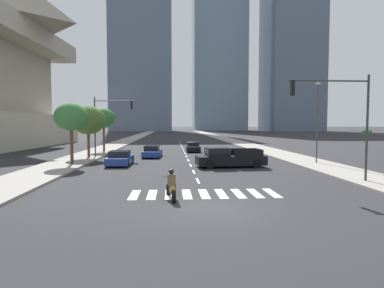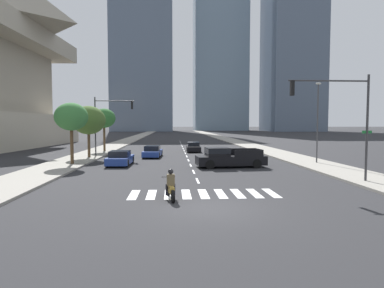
% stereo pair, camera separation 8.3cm
% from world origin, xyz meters
% --- Properties ---
extents(ground_plane, '(800.00, 800.00, 0.00)m').
position_xyz_m(ground_plane, '(0.00, 0.00, 0.00)').
color(ground_plane, '#28282B').
extents(sidewalk_east, '(4.00, 260.00, 0.15)m').
position_xyz_m(sidewalk_east, '(11.17, 30.00, 0.07)').
color(sidewalk_east, gray).
rests_on(sidewalk_east, ground).
extents(sidewalk_west, '(4.00, 260.00, 0.15)m').
position_xyz_m(sidewalk_west, '(-11.17, 30.00, 0.07)').
color(sidewalk_west, gray).
rests_on(sidewalk_west, ground).
extents(crosswalk_near, '(7.65, 2.38, 0.01)m').
position_xyz_m(crosswalk_near, '(-0.00, 3.01, 0.00)').
color(crosswalk_near, silver).
rests_on(crosswalk_near, ground).
extents(lane_divider_center, '(0.14, 50.00, 0.01)m').
position_xyz_m(lane_divider_center, '(0.00, 31.01, 0.00)').
color(lane_divider_center, silver).
rests_on(lane_divider_center, ground).
extents(motorcycle_lead, '(0.70, 2.21, 1.49)m').
position_xyz_m(motorcycle_lead, '(-1.71, 1.92, 0.58)').
color(motorcycle_lead, black).
rests_on(motorcycle_lead, ground).
extents(pickup_truck, '(5.92, 2.53, 1.67)m').
position_xyz_m(pickup_truck, '(3.00, 13.43, 0.81)').
color(pickup_truck, black).
rests_on(pickup_truck, ground).
extents(sedan_black_0, '(1.84, 4.72, 1.24)m').
position_xyz_m(sedan_black_0, '(1.18, 29.53, 0.57)').
color(sedan_black_0, black).
rests_on(sedan_black_0, ground).
extents(sedan_blue_1, '(2.06, 4.60, 1.26)m').
position_xyz_m(sedan_blue_1, '(-3.78, 22.48, 0.58)').
color(sedan_blue_1, navy).
rests_on(sedan_blue_1, ground).
extents(sedan_blue_2, '(2.02, 4.25, 1.29)m').
position_xyz_m(sedan_blue_2, '(-6.22, 15.40, 0.59)').
color(sedan_blue_2, navy).
rests_on(sedan_blue_2, ground).
extents(traffic_signal_near, '(5.26, 0.28, 6.48)m').
position_xyz_m(traffic_signal_near, '(8.49, 5.56, 4.61)').
color(traffic_signal_near, '#333335').
rests_on(traffic_signal_near, sidewalk_east).
extents(traffic_signal_far, '(4.54, 0.28, 6.40)m').
position_xyz_m(traffic_signal_far, '(-8.47, 22.62, 4.50)').
color(traffic_signal_far, '#333335').
rests_on(traffic_signal_far, sidewalk_west).
extents(street_lamp_east, '(0.50, 0.24, 7.20)m').
position_xyz_m(street_lamp_east, '(11.47, 15.17, 4.34)').
color(street_lamp_east, '#3F3F42').
rests_on(street_lamp_east, sidewalk_east).
extents(street_tree_nearest, '(2.84, 2.84, 5.33)m').
position_xyz_m(street_tree_nearest, '(-10.37, 15.42, 4.24)').
color(street_tree_nearest, '#4C3823').
rests_on(street_tree_nearest, sidewalk_west).
extents(street_tree_second, '(3.50, 3.50, 5.37)m').
position_xyz_m(street_tree_second, '(-10.37, 21.34, 4.02)').
color(street_tree_second, '#4C3823').
rests_on(street_tree_second, sidewalk_west).
extents(street_tree_third, '(2.92, 2.92, 5.47)m').
position_xyz_m(street_tree_third, '(-10.37, 29.27, 4.35)').
color(street_tree_third, '#4C3823').
rests_on(street_tree_third, sidewalk_west).
extents(office_tower_left_skyline, '(29.88, 22.14, 99.73)m').
position_xyz_m(office_tower_left_skyline, '(-16.30, 154.57, 45.85)').
color(office_tower_left_skyline, slate).
rests_on(office_tower_left_skyline, ground).
extents(office_tower_center_skyline, '(28.71, 21.81, 98.92)m').
position_xyz_m(office_tower_center_skyline, '(25.03, 171.48, 48.93)').
color(office_tower_center_skyline, '#7A93A8').
rests_on(office_tower_center_skyline, ground).
extents(office_tower_right_skyline, '(25.33, 28.69, 127.65)m').
position_xyz_m(office_tower_right_skyline, '(58.79, 151.61, 59.55)').
color(office_tower_right_skyline, slate).
rests_on(office_tower_right_skyline, ground).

